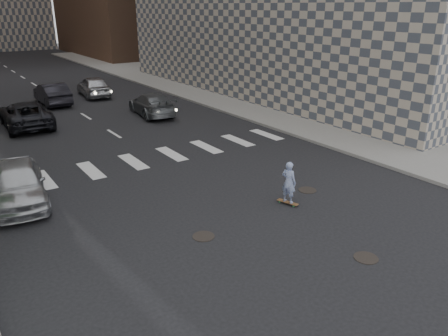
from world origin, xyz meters
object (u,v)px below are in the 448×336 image
object	(u,v)px
traffic_car_e	(52,94)
silver_sedan	(18,183)
traffic_car_b	(152,104)
traffic_car_c	(25,114)
skateboarder	(289,182)
traffic_car_d	(93,86)

from	to	relation	value
traffic_car_e	silver_sedan	bearing A→B (deg)	71.93
traffic_car_b	traffic_car_c	distance (m)	7.64
silver_sedan	traffic_car_e	distance (m)	17.71
skateboarder	traffic_car_d	distance (m)	23.83
traffic_car_c	traffic_car_d	bearing A→B (deg)	-130.83
skateboarder	traffic_car_e	world-z (taller)	skateboarder
traffic_car_b	traffic_car_c	bearing A→B (deg)	-4.39
traffic_car_b	traffic_car_e	distance (m)	8.40
skateboarder	silver_sedan	bearing A→B (deg)	127.69
silver_sedan	traffic_car_e	world-z (taller)	traffic_car_e
traffic_car_e	traffic_car_c	bearing A→B (deg)	62.02
silver_sedan	traffic_car_c	size ratio (longest dim) A/B	0.83
skateboarder	traffic_car_c	xyz separation A→B (m)	(-5.52, 16.91, -0.11)
skateboarder	traffic_car_e	distance (m)	22.65
silver_sedan	traffic_car_b	distance (m)	13.99
silver_sedan	traffic_car_e	xyz separation A→B (m)	(5.43, 16.86, 0.02)
traffic_car_c	traffic_car_d	distance (m)	9.43
traffic_car_c	traffic_car_d	world-z (taller)	traffic_car_d
skateboarder	traffic_car_e	size ratio (longest dim) A/B	0.34
traffic_car_c	traffic_car_e	distance (m)	6.31
traffic_car_c	traffic_car_d	size ratio (longest dim) A/B	1.15
skateboarder	silver_sedan	distance (m)	9.80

